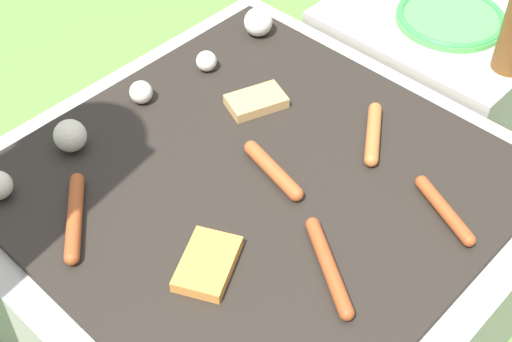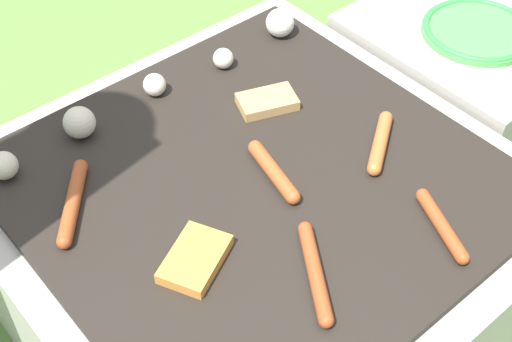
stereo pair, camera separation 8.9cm
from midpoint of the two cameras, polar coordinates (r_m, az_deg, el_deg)
ground_plane at (r=1.48m, az=-1.74°, el=-10.32°), size 14.00×14.00×0.00m
grill at (r=1.34m, az=-1.91°, el=-6.08°), size 0.85×0.85×0.36m
side_ledge at (r=1.72m, az=12.13°, el=6.89°), size 0.38×0.46×0.36m
sausage_front_center at (r=1.27m, az=7.40°, el=2.91°), size 0.14×0.10×0.02m
sausage_back_left at (r=1.07m, az=3.47°, el=-7.73°), size 0.11×0.16×0.02m
sausage_front_left at (r=1.17m, az=12.75°, el=-3.14°), size 0.07×0.14×0.02m
sausage_mid_left at (r=1.20m, az=-0.75°, el=-0.01°), size 0.05×0.15×0.03m
sausage_back_center at (r=1.18m, az=-16.43°, el=-3.64°), size 0.13×0.15×0.02m
bread_slice_center at (r=1.08m, az=-6.27°, el=-7.48°), size 0.14×0.12×0.02m
bread_slice_left at (r=1.33m, az=-1.90°, el=5.54°), size 0.12×0.10×0.02m
mushroom_row at (r=1.35m, az=-10.48°, el=6.33°), size 0.68×0.06×0.06m
plate_colorful at (r=1.60m, az=13.78°, el=11.78°), size 0.23×0.23×0.02m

